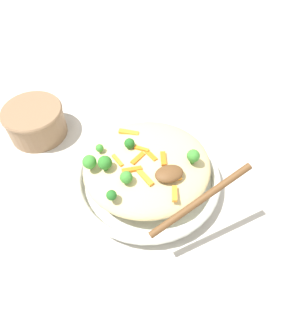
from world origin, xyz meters
TOP-DOWN VIEW (x-y plane):
  - ground_plane at (0.00, 0.00)m, footprint 2.40×2.40m
  - serving_bowl at (0.00, 0.00)m, footprint 0.32×0.32m
  - pasta_mound at (0.00, 0.00)m, footprint 0.27×0.25m
  - carrot_piece_0 at (0.02, 0.05)m, footprint 0.02×0.04m
  - carrot_piece_1 at (-0.04, 0.06)m, footprint 0.01×0.03m
  - carrot_piece_2 at (-0.01, 0.00)m, footprint 0.02×0.03m
  - carrot_piece_3 at (0.06, -0.01)m, footprint 0.02×0.03m
  - carrot_piece_4 at (-0.02, 0.10)m, footprint 0.02×0.03m
  - carrot_piece_5 at (-0.03, 0.02)m, footprint 0.02×0.04m
  - carrot_piece_6 at (0.01, -0.02)m, footprint 0.03×0.03m
  - carrot_piece_7 at (0.02, -0.08)m, footprint 0.04×0.03m
  - carrot_piece_8 at (0.04, 0.02)m, footprint 0.04×0.01m
  - carrot_piece_9 at (0.02, -0.00)m, footprint 0.04×0.03m
  - broccoli_floret_0 at (0.09, -0.00)m, footprint 0.03×0.03m
  - broccoli_floret_1 at (0.09, 0.07)m, footprint 0.02×0.02m
  - broccoli_floret_2 at (-0.08, 0.04)m, footprint 0.03×0.03m
  - broccoli_floret_3 at (0.06, 0.04)m, footprint 0.02×0.02m
  - broccoli_floret_4 at (0.11, -0.01)m, footprint 0.03×0.03m
  - broccoli_floret_5 at (0.09, -0.05)m, footprint 0.02×0.02m
  - broccoli_floret_6 at (0.03, -0.04)m, footprint 0.02×0.02m
  - serving_spoon at (-0.03, 0.10)m, footprint 0.19×0.13m
  - companion_bowl at (0.21, -0.24)m, footprint 0.15×0.15m

SIDE VIEW (x-z plane):
  - ground_plane at x=0.00m, z-range 0.00..0.00m
  - serving_bowl at x=0.00m, z-range 0.00..0.04m
  - companion_bowl at x=0.21m, z-range 0.00..0.08m
  - pasta_mound at x=0.00m, z-range 0.03..0.10m
  - carrot_piece_7 at x=0.02m, z-range 0.09..0.10m
  - carrot_piece_4 at x=-0.02m, z-range 0.09..0.10m
  - carrot_piece_1 at x=-0.04m, z-range 0.09..0.10m
  - carrot_piece_0 at x=0.02m, z-range 0.09..0.10m
  - carrot_piece_3 at x=0.06m, z-range 0.09..0.10m
  - carrot_piece_8 at x=0.04m, z-range 0.09..0.10m
  - carrot_piece_2 at x=-0.01m, z-range 0.10..0.10m
  - carrot_piece_9 at x=0.02m, z-range 0.09..0.10m
  - carrot_piece_6 at x=0.01m, z-range 0.10..0.10m
  - carrot_piece_5 at x=-0.03m, z-range 0.10..0.10m
  - broccoli_floret_5 at x=0.09m, z-range 0.09..0.11m
  - broccoli_floret_1 at x=0.09m, z-range 0.09..0.11m
  - broccoli_floret_6 at x=0.03m, z-range 0.10..0.12m
  - broccoli_floret_4 at x=0.11m, z-range 0.09..0.12m
  - broccoli_floret_3 at x=0.06m, z-range 0.09..0.12m
  - broccoli_floret_2 at x=-0.08m, z-range 0.09..0.13m
  - broccoli_floret_0 at x=0.09m, z-range 0.09..0.13m
  - serving_spoon at x=-0.03m, z-range 0.07..0.16m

